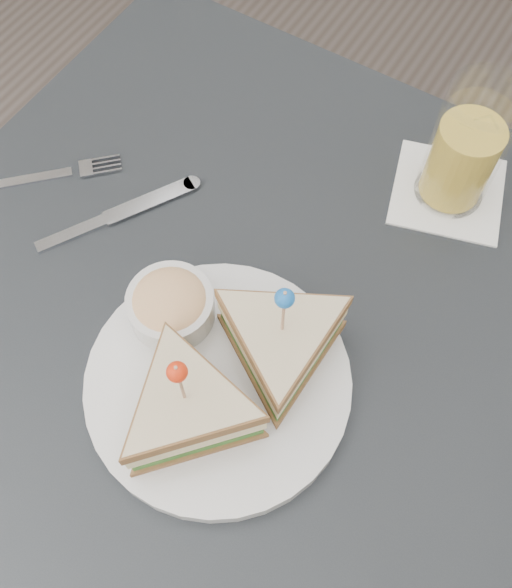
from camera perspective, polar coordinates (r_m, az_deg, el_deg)
The scene contains 6 objects.
ground_plane at distance 1.41m, azimuth -0.58°, elevation -15.28°, with size 3.50×3.50×0.00m, color #3F3833.
table at distance 0.77m, azimuth -1.03°, elevation -4.56°, with size 0.80×0.80×0.75m.
plate_meal at distance 0.63m, azimuth -2.75°, elevation -6.59°, with size 0.34×0.34×0.16m.
cutlery_fork at distance 0.83m, azimuth -16.86°, elevation 9.99°, with size 0.13×0.13×0.00m.
cutlery_knife at distance 0.78m, azimuth -12.38°, elevation 6.61°, with size 0.12×0.18×0.01m.
drink_set at distance 0.76m, azimuth 17.71°, elevation 11.65°, with size 0.16×0.16×0.16m.
Camera 1 is at (0.17, -0.25, 1.38)m, focal length 40.00 mm.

